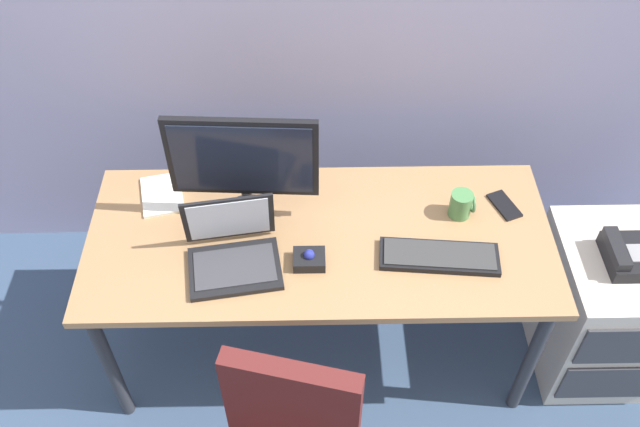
% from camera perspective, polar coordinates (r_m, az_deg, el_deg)
% --- Properties ---
extents(ground_plane, '(8.00, 8.00, 0.00)m').
position_cam_1_polar(ground_plane, '(3.01, 0.00, -10.69)').
color(ground_plane, '#374C68').
extents(desk, '(1.66, 0.71, 0.70)m').
position_cam_1_polar(desk, '(2.50, 0.00, -2.98)').
color(desk, '#A2784E').
rests_on(desk, ground).
extents(file_cabinet, '(0.42, 0.53, 0.62)m').
position_cam_1_polar(file_cabinet, '(2.95, 22.22, -7.23)').
color(file_cabinet, beige).
rests_on(file_cabinet, ground).
extents(desk_phone, '(0.17, 0.20, 0.09)m').
position_cam_1_polar(desk_phone, '(2.68, 24.21, -3.19)').
color(desk_phone, black).
rests_on(desk_phone, file_cabinet).
extents(monitor_main, '(0.52, 0.18, 0.44)m').
position_cam_1_polar(monitor_main, '(2.35, -6.43, 4.18)').
color(monitor_main, '#262628').
rests_on(monitor_main, desk).
extents(keyboard, '(0.42, 0.17, 0.03)m').
position_cam_1_polar(keyboard, '(2.40, 9.89, -3.52)').
color(keyboard, black).
rests_on(keyboard, desk).
extents(laptop, '(0.35, 0.30, 0.24)m').
position_cam_1_polar(laptop, '(2.35, -7.27, -3.05)').
color(laptop, black).
rests_on(laptop, desk).
extents(trackball_mouse, '(0.11, 0.09, 0.07)m').
position_cam_1_polar(trackball_mouse, '(2.35, -0.90, -3.80)').
color(trackball_mouse, black).
rests_on(trackball_mouse, desk).
extents(coffee_mug, '(0.09, 0.08, 0.10)m').
position_cam_1_polar(coffee_mug, '(2.53, 11.68, 0.74)').
color(coffee_mug, '#4B8349').
rests_on(coffee_mug, desk).
extents(paper_notepad, '(0.19, 0.24, 0.01)m').
position_cam_1_polar(paper_notepad, '(2.64, -13.00, 1.54)').
color(paper_notepad, white).
rests_on(paper_notepad, desk).
extents(cell_phone, '(0.12, 0.16, 0.01)m').
position_cam_1_polar(cell_phone, '(2.63, 15.08, 0.66)').
color(cell_phone, black).
rests_on(cell_phone, desk).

